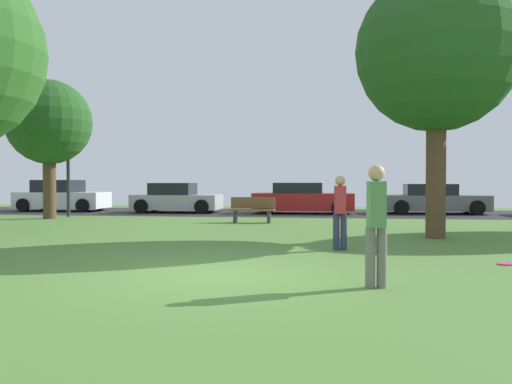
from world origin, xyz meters
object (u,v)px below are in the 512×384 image
person_thrower (340,209)px  frisbee_disc (505,264)px  parked_car_grey (434,200)px  oak_tree_right (49,123)px  parked_car_silver (176,199)px  park_bench (253,210)px  maple_tree_near (437,52)px  person_catcher (376,220)px  parked_car_red (302,199)px  parked_car_white (61,197)px  street_lamp_post (68,162)px

person_thrower → frisbee_disc: 3.39m
parked_car_grey → oak_tree_right: bearing=-161.3°
person_thrower → frisbee_disc: size_ratio=5.92×
person_thrower → frisbee_disc: person_thrower is taller
oak_tree_right → frisbee_disc: (13.95, -9.35, -3.72)m
oak_tree_right → parked_car_grey: 16.68m
person_thrower → parked_car_silver: (-7.33, 12.38, -0.25)m
frisbee_disc → park_bench: 10.34m
maple_tree_near → frisbee_disc: 6.42m
person_catcher → park_bench: person_catcher is taller
oak_tree_right → parked_car_silver: oak_tree_right is taller
parked_car_red → park_bench: 5.65m
parked_car_red → oak_tree_right: bearing=-154.3°
park_bench → parked_car_white: bearing=-29.0°
person_catcher → parked_car_red: size_ratio=0.38×
oak_tree_right → street_lamp_post: size_ratio=1.20×
person_catcher → parked_car_silver: (-7.74, 16.29, -0.32)m
park_bench → street_lamp_post: 8.42m
parked_car_red → street_lamp_post: 10.21m
parked_car_silver → parked_car_white: bearing=177.0°
person_thrower → person_catcher: 3.94m
frisbee_disc → park_bench: (-5.80, 8.54, 0.45)m
frisbee_disc → parked_car_white: bearing=138.5°
parked_car_white → park_bench: size_ratio=2.68×
park_bench → street_lamp_post: street_lamp_post is taller
parked_car_grey → maple_tree_near: bearing=-100.6°
person_catcher → parked_car_red: (-1.85, 16.35, -0.31)m
oak_tree_right → parked_car_silver: (3.74, 4.58, -3.10)m
person_catcher → frisbee_disc: bearing=-52.3°
park_bench → street_lamp_post: size_ratio=0.36×
person_thrower → parked_car_white: (-13.21, 12.69, -0.19)m
person_thrower → parked_car_red: 12.52m
parked_car_silver → parked_car_red: 5.89m
parked_car_grey → street_lamp_post: (-15.35, -4.08, 1.63)m
person_catcher → frisbee_disc: (2.46, 2.36, -0.94)m
person_thrower → park_bench: 7.58m
person_thrower → park_bench: (-2.92, 6.98, -0.41)m
park_bench → person_thrower: bearing=112.7°
frisbee_disc → street_lamp_post: bearing=142.6°
oak_tree_right → person_thrower: (11.07, -7.79, -2.86)m
person_thrower → park_bench: bearing=-163.4°
frisbee_disc → parked_car_silver: bearing=126.2°
person_catcher → parked_car_silver: 18.04m
person_catcher → street_lamp_post: 17.20m
parked_car_red → park_bench: parked_car_red is taller
frisbee_disc → oak_tree_right: bearing=146.2°
parked_car_white → street_lamp_post: 4.64m
parked_car_white → parked_car_red: (11.78, -0.25, -0.04)m
parked_car_white → frisbee_disc: bearing=-41.5°
parked_car_grey → person_thrower: bearing=-108.8°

